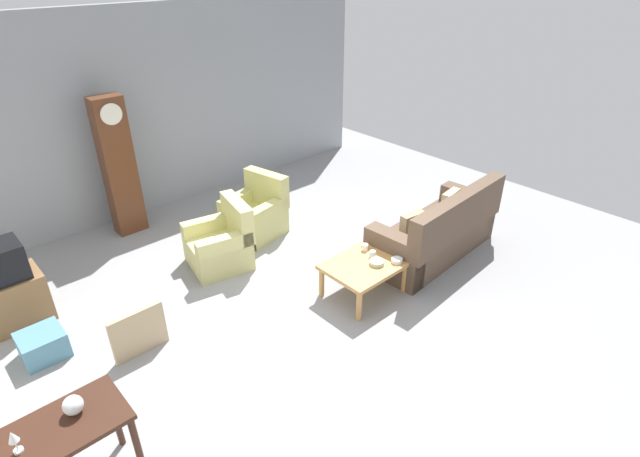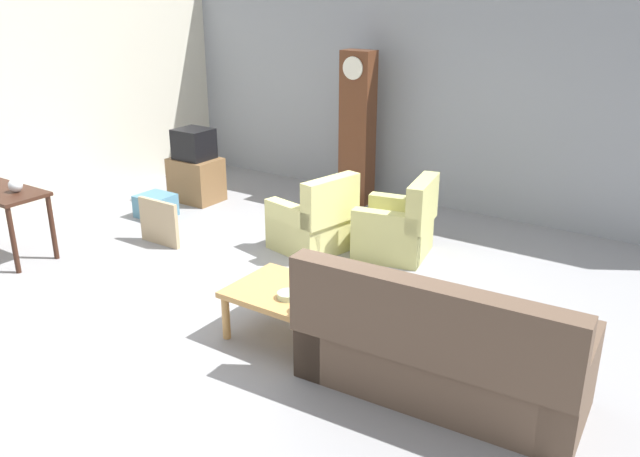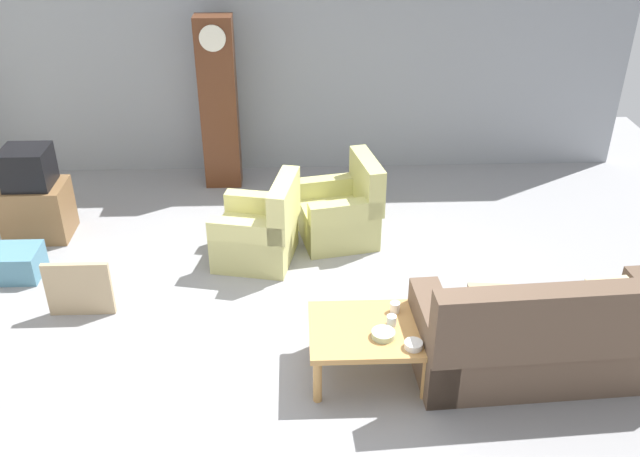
{
  "view_description": "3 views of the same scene",
  "coord_description": "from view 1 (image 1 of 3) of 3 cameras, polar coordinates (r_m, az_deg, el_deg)",
  "views": [
    {
      "loc": [
        -3.31,
        -3.94,
        3.83
      ],
      "look_at": [
        0.49,
        0.21,
        0.66
      ],
      "focal_mm": 27.69,
      "sensor_mm": 36.0,
      "label": 1
    },
    {
      "loc": [
        3.61,
        -4.54,
        2.9
      ],
      "look_at": [
        0.52,
        0.02,
        0.83
      ],
      "focal_mm": 36.4,
      "sensor_mm": 36.0,
      "label": 2
    },
    {
      "loc": [
        0.0,
        -4.93,
        3.9
      ],
      "look_at": [
        0.2,
        0.43,
        0.82
      ],
      "focal_mm": 38.93,
      "sensor_mm": 36.0,
      "label": 3
    }
  ],
  "objects": [
    {
      "name": "storage_box_blue",
      "position": [
        6.19,
        -29.38,
        -11.62
      ],
      "size": [
        0.44,
        0.42,
        0.3
      ],
      "primitive_type": "cube",
      "color": "teal",
      "rests_on": "ground_plane"
    },
    {
      "name": "cup_blue_rimmed",
      "position": [
        6.27,
        6.09,
        -2.95
      ],
      "size": [
        0.08,
        0.08,
        0.09
      ],
      "primitive_type": "cylinder",
      "color": "silver",
      "rests_on": "coffee_table_wood"
    },
    {
      "name": "garage_door_wall",
      "position": [
        8.53,
        -18.61,
        12.73
      ],
      "size": [
        8.4,
        0.16,
        3.2
      ],
      "primitive_type": "cube",
      "color": "gray",
      "rests_on": "ground_plane"
    },
    {
      "name": "tv_stand_cabinet",
      "position": [
        6.78,
        -31.87,
        -7.0
      ],
      "size": [
        0.68,
        0.52,
        0.61
      ],
      "primitive_type": "cube",
      "color": "brown",
      "rests_on": "ground_plane"
    },
    {
      "name": "coffee_table_wood",
      "position": [
        6.19,
        5.12,
        -4.54
      ],
      "size": [
        0.96,
        0.76,
        0.45
      ],
      "color": "tan",
      "rests_on": "ground_plane"
    },
    {
      "name": "armchair_olive_near",
      "position": [
        6.92,
        -11.34,
        -1.89
      ],
      "size": [
        0.93,
        0.91,
        0.92
      ],
      "color": "#CCC67A",
      "rests_on": "ground_plane"
    },
    {
      "name": "bowl_shallow_green",
      "position": [
        6.15,
        6.58,
        -3.91
      ],
      "size": [
        0.19,
        0.19,
        0.05
      ],
      "primitive_type": "cylinder",
      "color": "#B2C69E",
      "rests_on": "coffee_table_wood"
    },
    {
      "name": "glass_dome_cloche",
      "position": [
        4.34,
        -26.65,
        -17.79
      ],
      "size": [
        0.15,
        0.15,
        0.15
      ],
      "primitive_type": "sphere",
      "color": "silver",
      "rests_on": "console_table_dark"
    },
    {
      "name": "armchair_olive_far",
      "position": [
        7.62,
        -7.4,
        1.54
      ],
      "size": [
        0.92,
        0.9,
        0.92
      ],
      "color": "#BFBC71",
      "rests_on": "ground_plane"
    },
    {
      "name": "cup_white_porcelain",
      "position": [
        6.4,
        5.22,
        -2.16
      ],
      "size": [
        0.08,
        0.08,
        0.09
      ],
      "primitive_type": "cylinder",
      "color": "white",
      "rests_on": "coffee_table_wood"
    },
    {
      "name": "ground_plane",
      "position": [
        6.41,
        -1.99,
        -7.3
      ],
      "size": [
        10.4,
        10.4,
        0.0
      ],
      "primitive_type": "plane",
      "color": "gray"
    },
    {
      "name": "tv_crt",
      "position": [
        6.52,
        -33.05,
        -3.3
      ],
      "size": [
        0.48,
        0.44,
        0.42
      ],
      "primitive_type": "cube",
      "color": "black",
      "rests_on": "tv_stand_cabinet"
    },
    {
      "name": "wine_glass_short",
      "position": [
        4.23,
        -31.93,
        -19.94
      ],
      "size": [
        0.07,
        0.07,
        0.2
      ],
      "color": "silver",
      "rests_on": "console_table_dark"
    },
    {
      "name": "couch_floral",
      "position": [
        7.17,
        13.35,
        -0.51
      ],
      "size": [
        2.15,
        1.0,
        1.04
      ],
      "color": "brown",
      "rests_on": "ground_plane"
    },
    {
      "name": "bowl_white_stacked",
      "position": [
        6.22,
        8.87,
        -3.66
      ],
      "size": [
        0.14,
        0.14,
        0.05
      ],
      "primitive_type": "cylinder",
      "color": "white",
      "rests_on": "coffee_table_wood"
    },
    {
      "name": "console_table_dark",
      "position": [
        4.42,
        -29.9,
        -21.49
      ],
      "size": [
        1.3,
        0.56,
        0.78
      ],
      "color": "#381E14",
      "rests_on": "ground_plane"
    },
    {
      "name": "framed_picture_leaning",
      "position": [
        5.72,
        -20.21,
        -11.24
      ],
      "size": [
        0.6,
        0.05,
        0.55
      ],
      "primitive_type": "cube",
      "color": "tan",
      "rests_on": "ground_plane"
    },
    {
      "name": "grandfather_clock",
      "position": [
        7.9,
        -22.23,
        6.59
      ],
      "size": [
        0.44,
        0.3,
        2.1
      ],
      "color": "#562D19",
      "rests_on": "ground_plane"
    }
  ]
}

